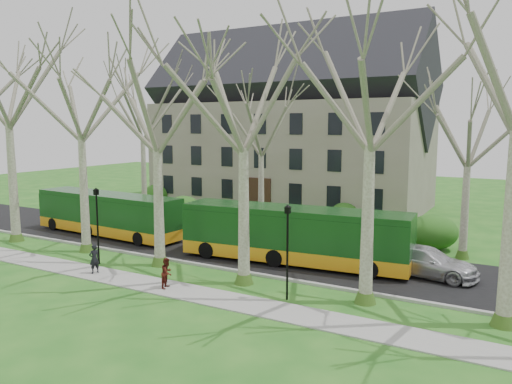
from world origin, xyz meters
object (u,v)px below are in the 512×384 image
bus_lead (108,213)px  sedan (426,262)px  bus_follow (294,234)px  pedestrian_a (94,259)px  pedestrian_b (167,273)px

bus_lead → sedan: bearing=6.1°
bus_follow → pedestrian_a: 11.00m
bus_lead → pedestrian_b: bearing=-28.8°
sedan → bus_follow: bearing=104.7°
bus_follow → pedestrian_b: 7.91m
pedestrian_a → pedestrian_b: size_ratio=1.06×
bus_follow → pedestrian_a: bearing=-144.8°
bus_follow → pedestrian_b: bearing=-121.0°
bus_follow → sedan: size_ratio=2.49×
bus_follow → pedestrian_b: bus_follow is taller
pedestrian_b → pedestrian_a: bearing=78.2°
bus_lead → bus_follow: bus_follow is taller
bus_lead → pedestrian_b: size_ratio=8.37×
bus_lead → sedan: (21.88, 1.04, -0.78)m
sedan → pedestrian_a: (-15.46, -8.22, 0.02)m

